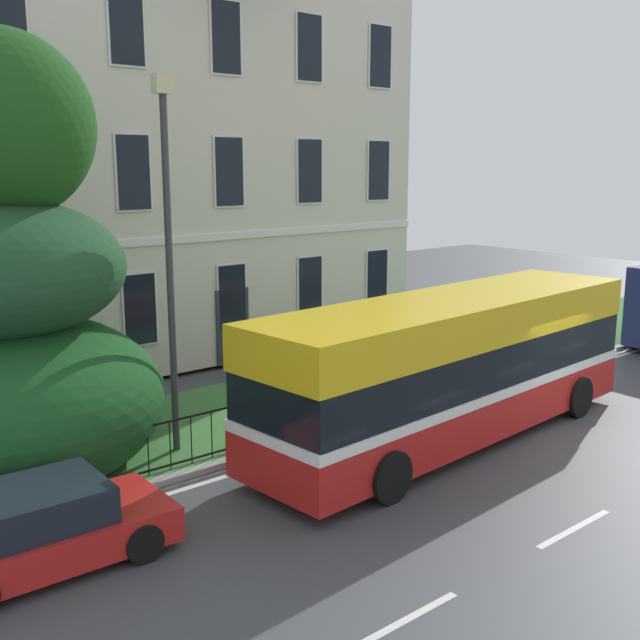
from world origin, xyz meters
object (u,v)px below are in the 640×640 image
evergreen_tree (5,319)px  single_decker_bus (452,365)px  georgian_townhouse (146,126)px  street_lamp_post (169,245)px  parked_hatchback_01 (39,529)px

evergreen_tree → single_decker_bus: evergreen_tree is taller
georgian_townhouse → street_lamp_post: georgian_townhouse is taller
evergreen_tree → single_decker_bus: (7.78, -4.35, -1.35)m
single_decker_bus → parked_hatchback_01: single_decker_bus is taller
evergreen_tree → parked_hatchback_01: 4.78m
single_decker_bus → street_lamp_post: size_ratio=1.41×
street_lamp_post → evergreen_tree: bearing=152.9°
evergreen_tree → single_decker_bus: 9.01m
parked_hatchback_01 → georgian_townhouse: bearing=57.4°
single_decker_bus → evergreen_tree: bearing=146.9°
parked_hatchback_01 → single_decker_bus: bearing=-0.5°
evergreen_tree → parked_hatchback_01: bearing=-104.1°
evergreen_tree → street_lamp_post: size_ratio=1.17×
street_lamp_post → single_decker_bus: bearing=-30.3°
evergreen_tree → parked_hatchback_01: (-1.01, -4.02, -2.38)m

